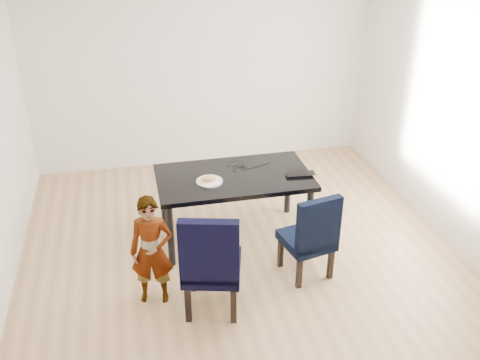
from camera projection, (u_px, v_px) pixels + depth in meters
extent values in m
cube|color=tan|center=(244.00, 263.00, 5.47)|extent=(4.50, 5.00, 0.01)
cube|color=white|center=(202.00, 67.00, 7.00)|extent=(4.50, 0.01, 2.70)
cube|color=silver|center=(358.00, 337.00, 2.67)|extent=(4.50, 0.01, 2.70)
cube|color=silver|center=(467.00, 121.00, 5.27)|extent=(0.01, 5.00, 2.70)
cube|color=black|center=(234.00, 206.00, 5.72)|extent=(1.60, 0.90, 0.75)
cube|color=black|center=(212.00, 259.00, 4.65)|extent=(0.61, 0.63, 1.04)
cube|color=black|center=(307.00, 233.00, 5.12)|extent=(0.53, 0.54, 0.92)
imported|color=orange|center=(152.00, 251.00, 4.73)|extent=(0.43, 0.32, 1.06)
cylinder|color=silver|center=(209.00, 181.00, 5.42)|extent=(0.29, 0.29, 0.01)
ellipsoid|color=#C29445|center=(208.00, 178.00, 5.39)|extent=(0.16, 0.09, 0.06)
imported|color=black|center=(299.00, 172.00, 5.58)|extent=(0.32, 0.22, 0.02)
torus|color=black|center=(241.00, 169.00, 5.67)|extent=(0.18, 0.18, 0.01)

